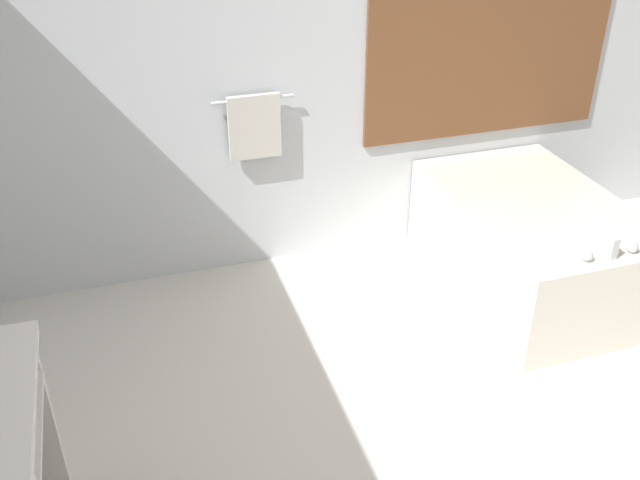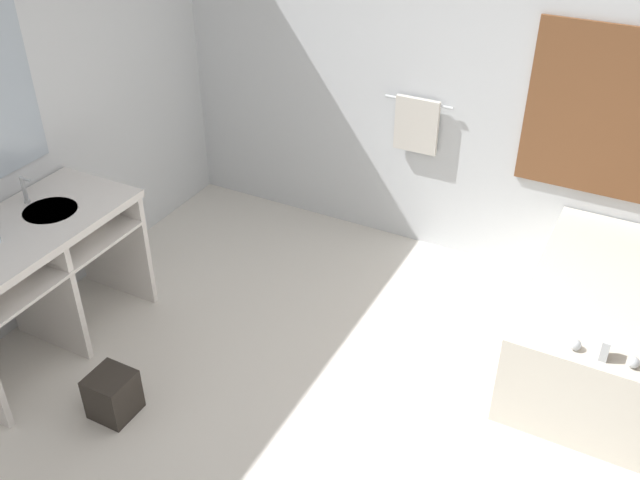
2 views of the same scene
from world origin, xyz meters
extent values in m
plane|color=silver|center=(0.00, 0.00, 0.00)|extent=(16.00, 16.00, 0.00)
cube|color=silver|center=(0.00, 2.23, 1.35)|extent=(7.40, 0.06, 2.70)
cylinder|color=silver|center=(-0.30, 2.16, 1.15)|extent=(0.50, 0.02, 0.02)
cube|color=beige|center=(-0.30, 2.15, 0.98)|extent=(0.32, 0.04, 0.40)
cube|color=white|center=(-1.86, 0.00, 0.86)|extent=(0.66, 1.31, 0.05)
cube|color=white|center=(-1.86, 0.00, 0.66)|extent=(0.63, 1.24, 0.02)
cylinder|color=white|center=(-1.86, 0.20, 0.82)|extent=(0.32, 0.32, 0.13)
cube|color=white|center=(-1.86, 0.00, 0.42)|extent=(0.61, 0.04, 0.84)
cube|color=white|center=(-1.86, 0.64, 0.42)|extent=(0.61, 0.04, 0.84)
cylinder|color=beige|center=(-1.81, 0.33, 0.73)|extent=(0.13, 0.36, 0.13)
cylinder|color=silver|center=(-2.04, 0.20, 0.90)|extent=(0.04, 0.04, 0.02)
cylinder|color=silver|center=(-2.04, 0.20, 0.99)|extent=(0.02, 0.02, 0.16)
cube|color=silver|center=(-2.00, 0.20, 1.06)|extent=(0.07, 0.01, 0.01)
cube|color=silver|center=(1.27, 1.42, 0.30)|extent=(0.97, 1.54, 0.59)
ellipsoid|color=white|center=(1.27, 1.42, 0.44)|extent=(0.70, 1.11, 0.30)
cube|color=silver|center=(1.27, 0.75, 0.65)|extent=(0.04, 0.07, 0.12)
sphere|color=silver|center=(1.13, 0.75, 0.62)|extent=(0.06, 0.06, 0.06)
sphere|color=silver|center=(1.41, 0.75, 0.62)|extent=(0.06, 0.06, 0.06)
cube|color=#2D2823|center=(-1.11, -0.27, 0.14)|extent=(0.24, 0.24, 0.27)
camera|label=1|loc=(-1.14, -1.83, 2.58)|focal=40.00mm
camera|label=2|loc=(1.25, -2.27, 3.06)|focal=40.00mm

